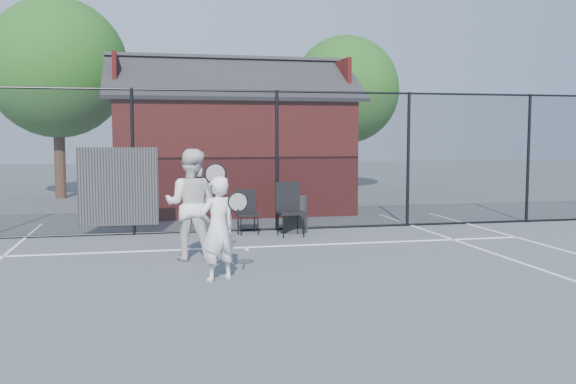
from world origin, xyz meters
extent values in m
plane|color=#454B4F|center=(0.00, 0.00, 0.00)|extent=(80.00, 80.00, 0.00)
cube|color=white|center=(0.00, 3.00, 0.01)|extent=(11.00, 0.06, 0.01)
cube|color=white|center=(0.00, 2.85, 0.01)|extent=(0.06, 0.30, 0.01)
cylinder|color=black|center=(-2.00, 5.00, 1.50)|extent=(0.07, 0.07, 3.00)
cylinder|color=black|center=(1.00, 5.00, 1.50)|extent=(0.07, 0.07, 3.00)
cylinder|color=black|center=(4.00, 5.00, 1.50)|extent=(0.07, 0.07, 3.00)
cylinder|color=black|center=(7.00, 5.00, 1.50)|extent=(0.07, 0.07, 3.00)
cylinder|color=black|center=(0.00, 5.00, 2.97)|extent=(22.00, 0.04, 0.04)
cylinder|color=black|center=(0.00, 5.00, 0.03)|extent=(22.00, 0.04, 0.04)
cube|color=black|center=(0.00, 5.00, 1.50)|extent=(22.00, 3.00, 0.01)
cube|color=black|center=(-2.30, 4.98, 1.00)|extent=(1.60, 0.04, 1.60)
cube|color=maroon|center=(0.50, 9.00, 1.50)|extent=(6.00, 4.00, 3.00)
cube|color=black|center=(0.50, 8.00, 3.53)|extent=(6.50, 2.36, 1.32)
cube|color=black|center=(0.50, 10.00, 3.53)|extent=(6.50, 2.36, 1.32)
cube|color=maroon|center=(-2.45, 9.00, 3.53)|extent=(0.10, 2.80, 1.06)
cube|color=maroon|center=(3.45, 9.00, 3.53)|extent=(0.10, 2.80, 1.06)
cylinder|color=#312013|center=(-4.50, 13.50, 1.26)|extent=(0.36, 0.36, 2.52)
sphere|color=#224E16|center=(-4.50, 13.50, 4.20)|extent=(4.48, 4.48, 4.48)
cylinder|color=#312013|center=(5.50, 14.50, 1.12)|extent=(0.36, 0.36, 2.23)
sphere|color=#224E16|center=(5.50, 14.50, 3.72)|extent=(3.97, 3.97, 3.97)
imported|color=silver|center=(-0.76, 0.46, 0.74)|extent=(0.63, 0.53, 1.47)
torus|color=black|center=(-0.51, 0.17, 1.14)|extent=(0.29, 0.02, 0.29)
cylinder|color=black|center=(-0.51, 0.17, 0.86)|extent=(0.03, 0.03, 0.35)
imported|color=silver|center=(-1.02, 2.07, 0.91)|extent=(1.06, 0.93, 1.82)
torus|color=black|center=(-0.66, 1.71, 1.43)|extent=(0.36, 0.03, 0.36)
cylinder|color=black|center=(-0.66, 1.71, 1.09)|extent=(0.03, 0.03, 0.44)
cube|color=black|center=(0.30, 4.60, 0.45)|extent=(0.45, 0.46, 0.89)
cube|color=black|center=(1.10, 4.11, 0.53)|extent=(0.55, 0.57, 1.07)
cylinder|color=black|center=(1.30, 4.60, 0.38)|extent=(0.58, 0.58, 0.77)
camera|label=1|loc=(-1.70, -8.45, 2.04)|focal=40.00mm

